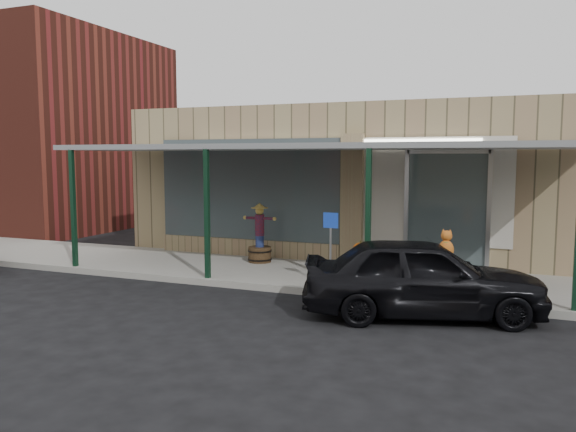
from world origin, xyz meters
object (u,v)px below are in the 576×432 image
at_px(handicap_sign, 331,239).
at_px(barrel_scarecrow, 260,242).
at_px(barrel_pumpkin, 360,261).
at_px(parked_sedan, 422,277).

bearing_deg(handicap_sign, barrel_scarecrow, 144.77).
bearing_deg(barrel_pumpkin, handicap_sign, -100.06).
relative_size(barrel_pumpkin, parked_sedan, 0.17).
bearing_deg(handicap_sign, barrel_pumpkin, 82.38).
distance_m(barrel_scarecrow, handicap_sign, 3.14).
relative_size(handicap_sign, parked_sedan, 0.34).
height_order(barrel_scarecrow, parked_sedan, barrel_scarecrow).
xyz_separation_m(barrel_pumpkin, parked_sedan, (1.76, -2.58, 0.30)).
height_order(barrel_scarecrow, barrel_pumpkin, barrel_scarecrow).
xyz_separation_m(barrel_scarecrow, parked_sedan, (4.48, -2.98, 0.05)).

